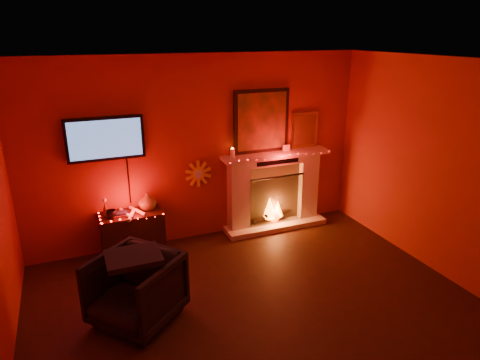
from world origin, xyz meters
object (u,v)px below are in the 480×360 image
Objects in this scene: tv at (105,139)px; console_table at (133,231)px; fireplace at (273,183)px; armchair at (136,289)px; sunburst_clock at (198,174)px.

console_table is at bearing -40.63° from tv.
armchair is at bearing -146.64° from fireplace.
fireplace is 2.60× the size of armchair.
fireplace is at bearing -1.50° from tv.
armchair is at bearing -126.17° from sunburst_clock.
tv is 2.09m from armchair.
sunburst_clock reaches higher than console_table.
console_table reaches higher than armchair.
console_table is at bearing -176.70° from fireplace.
fireplace is 2.46× the size of console_table.
fireplace is 2.92m from armchair.
console_table is 1.48m from armchair.
console_table is (-2.22, -0.13, -0.37)m from fireplace.
fireplace reaches higher than armchair.
console_table is (-1.03, -0.22, -0.64)m from sunburst_clock.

